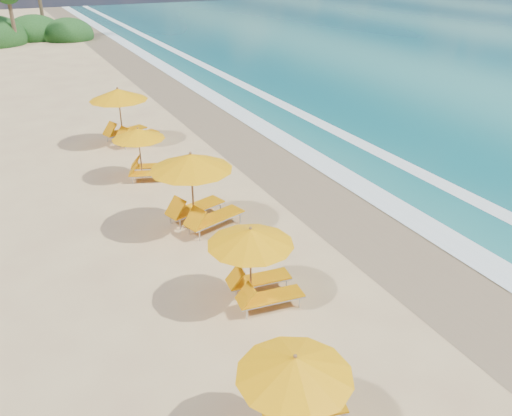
# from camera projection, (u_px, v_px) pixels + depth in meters

# --- Properties ---
(ground) EXTENTS (160.00, 160.00, 0.00)m
(ground) POSITION_uv_depth(u_px,v_px,m) (256.00, 242.00, 16.33)
(ground) COLOR tan
(ground) RESTS_ON ground
(wet_sand) EXTENTS (4.00, 160.00, 0.01)m
(wet_sand) POSITION_uv_depth(u_px,v_px,m) (360.00, 216.00, 17.91)
(wet_sand) COLOR #7F6B4B
(wet_sand) RESTS_ON ground
(surf_foam) EXTENTS (4.00, 160.00, 0.01)m
(surf_foam) POSITION_uv_depth(u_px,v_px,m) (421.00, 201.00, 18.96)
(surf_foam) COLOR white
(surf_foam) RESTS_ON ground
(station_1) EXTENTS (2.61, 2.52, 2.11)m
(station_1) POSITION_uv_depth(u_px,v_px,m) (302.00, 394.00, 9.22)
(station_1) COLOR olive
(station_1) RESTS_ON ground
(station_2) EXTENTS (2.55, 2.40, 2.21)m
(station_2) POSITION_uv_depth(u_px,v_px,m) (257.00, 260.00, 13.09)
(station_2) COLOR olive
(station_2) RESTS_ON ground
(station_3) EXTENTS (3.36, 3.27, 2.66)m
(station_3) POSITION_uv_depth(u_px,v_px,m) (197.00, 185.00, 16.64)
(station_3) COLOR olive
(station_3) RESTS_ON ground
(station_4) EXTENTS (2.69, 2.64, 2.10)m
(station_4) POSITION_uv_depth(u_px,v_px,m) (144.00, 150.00, 20.46)
(station_4) COLOR olive
(station_4) RESTS_ON ground
(station_5) EXTENTS (3.41, 3.34, 2.68)m
(station_5) POSITION_uv_depth(u_px,v_px,m) (124.00, 112.00, 24.06)
(station_5) COLOR olive
(station_5) RESTS_ON ground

